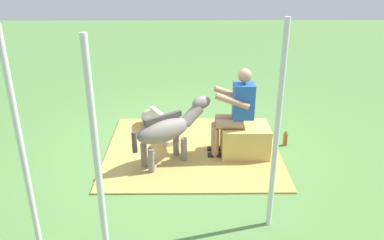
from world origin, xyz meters
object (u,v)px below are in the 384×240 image
hay_bale (245,140)px  tent_pole_left (277,132)px  person_seated (235,109)px  pony_standing (169,129)px  soda_bottle (285,138)px  pony_lying (158,123)px  tent_pole_mid (98,168)px  tent_pole_right (21,148)px

hay_bale → tent_pole_left: tent_pole_left is taller
person_seated → pony_standing: person_seated is taller
soda_bottle → person_seated: bearing=18.9°
pony_lying → tent_pole_mid: 3.31m
pony_standing → tent_pole_mid: tent_pole_mid is taller
hay_bale → pony_lying: size_ratio=0.55×
pony_lying → tent_pole_mid: tent_pole_mid is taller
tent_pole_left → tent_pole_right: same height
person_seated → tent_pole_right: 3.07m
hay_bale → pony_standing: size_ratio=0.62×
pony_standing → tent_pole_left: tent_pole_left is taller
pony_standing → tent_pole_left: size_ratio=0.49×
pony_lying → hay_bale: bearing=151.2°
soda_bottle → tent_pole_right: tent_pole_right is taller
hay_bale → tent_pole_mid: bearing=55.7°
person_seated → tent_pole_mid: 2.84m
pony_lying → soda_bottle: pony_lying is taller
pony_standing → tent_pole_mid: size_ratio=0.49×
hay_bale → tent_pole_mid: (1.63, 2.40, 0.93)m
hay_bale → person_seated: 0.54m
soda_bottle → hay_bale: bearing=23.0°
hay_bale → tent_pole_left: bearing=92.3°
pony_lying → tent_pole_left: 2.98m
tent_pole_mid → pony_standing: bearing=-103.1°
pony_standing → pony_lying: pony_standing is taller
pony_standing → soda_bottle: 1.96m
pony_standing → tent_pole_left: (-1.20, 1.43, 0.62)m
hay_bale → tent_pole_right: (2.44, 2.01, 0.93)m
soda_bottle → tent_pole_left: size_ratio=0.11×
tent_pole_right → tent_pole_left: bearing=-172.3°
hay_bale → tent_pole_right: bearing=39.5°
pony_lying → tent_pole_right: (1.07, 2.76, 0.98)m
pony_standing → hay_bale: bearing=-167.9°
pony_standing → soda_bottle: (-1.83, -0.54, -0.42)m
hay_bale → person_seated: size_ratio=0.52×
tent_pole_left → tent_pole_right: size_ratio=1.00×
tent_pole_left → pony_lying: bearing=-59.4°
hay_bale → pony_lying: hay_bale is taller
hay_bale → pony_standing: 1.20m
hay_bale → tent_pole_right: size_ratio=0.30×
person_seated → tent_pole_left: tent_pole_left is taller
person_seated → tent_pole_left: (-0.23, 1.67, 0.42)m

